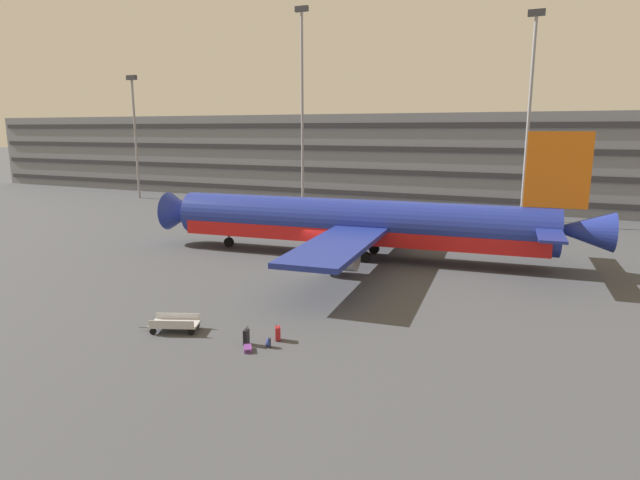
{
  "coord_description": "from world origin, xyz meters",
  "views": [
    {
      "loc": [
        18.97,
        -40.62,
        10.87
      ],
      "look_at": [
        2.92,
        -5.88,
        3.0
      ],
      "focal_mm": 30.31,
      "sensor_mm": 36.0,
      "label": 1
    }
  ],
  "objects": [
    {
      "name": "suitcase_black",
      "position": [
        4.58,
        -18.5,
        0.42
      ],
      "size": [
        0.29,
        0.47,
        0.96
      ],
      "color": "black",
      "rests_on": "ground_plane"
    },
    {
      "name": "suitcase_small",
      "position": [
        5.07,
        -19.15,
        0.11
      ],
      "size": [
        0.74,
        0.83,
        0.22
      ],
      "color": "#72388C",
      "rests_on": "ground_plane"
    },
    {
      "name": "baggage_cart",
      "position": [
        0.0,
        -18.54,
        0.43
      ],
      "size": [
        3.31,
        2.19,
        0.82
      ],
      "color": "#B7B7BC",
      "rests_on": "ground_plane"
    },
    {
      "name": "ground_plane",
      "position": [
        0.0,
        0.0,
        0.0
      ],
      "size": [
        600.0,
        600.0,
        0.0
      ],
      "primitive_type": "plane",
      "color": "#424449"
    },
    {
      "name": "light_mast_far_left",
      "position": [
        -43.8,
        25.81,
        11.16
      ],
      "size": [
        1.8,
        0.5,
        19.03
      ],
      "color": "gray",
      "rests_on": "ground_plane"
    },
    {
      "name": "suitcase_navy",
      "position": [
        5.76,
        -17.3,
        0.39
      ],
      "size": [
        0.44,
        0.5,
        0.87
      ],
      "color": "#B21E23",
      "rests_on": "ground_plane"
    },
    {
      "name": "terminal_structure",
      "position": [
        0.0,
        43.28,
        6.52
      ],
      "size": [
        170.61,
        19.36,
        13.05
      ],
      "color": "slate",
      "rests_on": "ground_plane"
    },
    {
      "name": "airliner",
      "position": [
        3.03,
        2.11,
        2.93
      ],
      "size": [
        38.69,
        31.28,
        10.72
      ],
      "color": "navy",
      "rests_on": "ground_plane"
    },
    {
      "name": "backpack_orange",
      "position": [
        5.76,
        -18.32,
        0.24
      ],
      "size": [
        0.41,
        0.44,
        0.55
      ],
      "color": "navy",
      "rests_on": "ground_plane"
    },
    {
      "name": "light_mast_center_left",
      "position": [
        14.21,
        25.81,
        13.53
      ],
      "size": [
        1.8,
        0.5,
        23.62
      ],
      "color": "gray",
      "rests_on": "ground_plane"
    },
    {
      "name": "light_mast_left",
      "position": [
        -14.33,
        25.81,
        14.98
      ],
      "size": [
        1.8,
        0.5,
        26.47
      ],
      "color": "gray",
      "rests_on": "ground_plane"
    }
  ]
}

